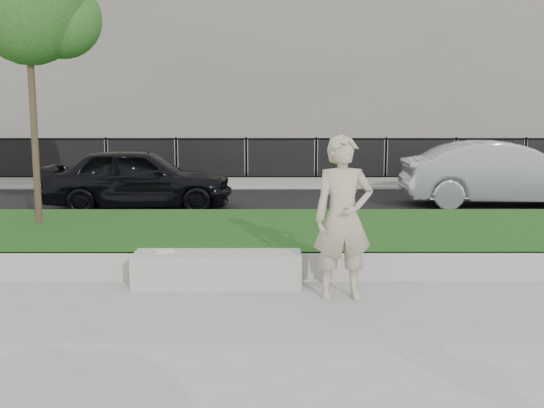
{
  "coord_description": "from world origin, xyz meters",
  "views": [
    {
      "loc": [
        0.16,
        -7.06,
        2.23
      ],
      "look_at": [
        0.18,
        1.2,
        1.05
      ],
      "focal_mm": 40.0,
      "sensor_mm": 36.0,
      "label": 1
    }
  ],
  "objects_px": {
    "man": "(343,218)",
    "car_silver": "(503,174)",
    "car_dark": "(139,178)",
    "stone_bench": "(218,269)",
    "book": "(164,251)"
  },
  "relations": [
    {
      "from": "man",
      "to": "car_silver",
      "type": "xyz_separation_m",
      "value": [
        4.88,
        7.63,
        -0.16
      ]
    },
    {
      "from": "car_dark",
      "to": "stone_bench",
      "type": "bearing_deg",
      "value": -162.17
    },
    {
      "from": "car_dark",
      "to": "car_silver",
      "type": "relative_size",
      "value": 0.9
    },
    {
      "from": "stone_bench",
      "to": "car_silver",
      "type": "bearing_deg",
      "value": 47.57
    },
    {
      "from": "stone_bench",
      "to": "man",
      "type": "height_order",
      "value": "man"
    },
    {
      "from": "stone_bench",
      "to": "book",
      "type": "height_order",
      "value": "book"
    },
    {
      "from": "stone_bench",
      "to": "man",
      "type": "xyz_separation_m",
      "value": [
        1.6,
        -0.55,
        0.78
      ]
    },
    {
      "from": "man",
      "to": "car_dark",
      "type": "distance_m",
      "value": 8.17
    },
    {
      "from": "stone_bench",
      "to": "man",
      "type": "relative_size",
      "value": 1.1
    },
    {
      "from": "stone_bench",
      "to": "car_dark",
      "type": "height_order",
      "value": "car_dark"
    },
    {
      "from": "man",
      "to": "car_silver",
      "type": "bearing_deg",
      "value": 50.77
    },
    {
      "from": "man",
      "to": "car_dark",
      "type": "bearing_deg",
      "value": 112.93
    },
    {
      "from": "car_dark",
      "to": "car_silver",
      "type": "distance_m",
      "value": 8.93
    },
    {
      "from": "man",
      "to": "book",
      "type": "bearing_deg",
      "value": 158.84
    },
    {
      "from": "book",
      "to": "car_silver",
      "type": "relative_size",
      "value": 0.05
    }
  ]
}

